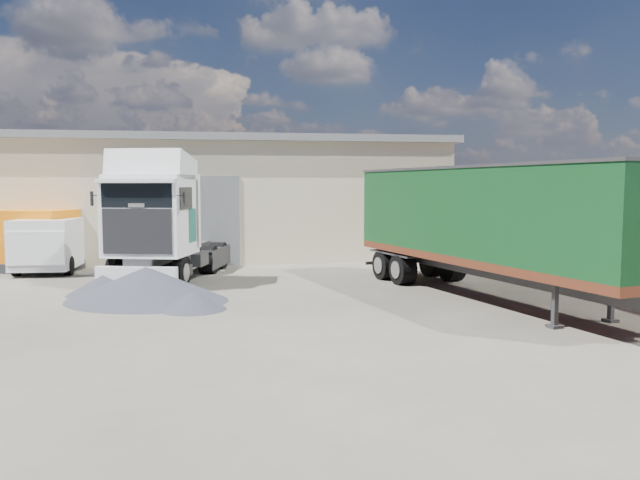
{
  "coord_description": "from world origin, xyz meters",
  "views": [
    {
      "loc": [
        -0.65,
        -15.22,
        3.21
      ],
      "look_at": [
        2.19,
        3.0,
        1.6
      ],
      "focal_mm": 35.0,
      "sensor_mm": 36.0,
      "label": 1
    }
  ],
  "objects": [
    {
      "name": "warehouse",
      "position": [
        -6.0,
        16.0,
        2.66
      ],
      "size": [
        30.6,
        12.6,
        5.42
      ],
      "color": "#BDAC91",
      "rests_on": "ground"
    },
    {
      "name": "tractor_unit",
      "position": [
        -2.69,
        5.79,
        1.82
      ],
      "size": [
        3.98,
        6.8,
        4.34
      ],
      "rotation": [
        0.0,
        0.0,
        -0.26
      ],
      "color": "black",
      "rests_on": "ground"
    },
    {
      "name": "gravel_heap",
      "position": [
        -2.85,
        2.53,
        0.45
      ],
      "size": [
        5.82,
        5.82,
        0.96
      ],
      "rotation": [
        0.0,
        0.0,
        -0.32
      ],
      "color": "black",
      "rests_on": "ground"
    },
    {
      "name": "panel_van",
      "position": [
        -7.01,
        9.59,
        1.03
      ],
      "size": [
        2.12,
        4.94,
        2.0
      ],
      "rotation": [
        0.0,
        0.0,
        -0.03
      ],
      "color": "black",
      "rests_on": "ground"
    },
    {
      "name": "orange_skip",
      "position": [
        -8.0,
        9.8,
        1.0
      ],
      "size": [
        4.24,
        3.41,
        2.3
      ],
      "rotation": [
        0.0,
        0.0,
        -0.34
      ],
      "color": "#2D2D30",
      "rests_on": "ground"
    },
    {
      "name": "ground",
      "position": [
        0.0,
        0.0,
        0.0
      ],
      "size": [
        120.0,
        120.0,
        0.0
      ],
      "primitive_type": "plane",
      "color": "#282620",
      "rests_on": "ground"
    },
    {
      "name": "brick_boundary_wall",
      "position": [
        11.5,
        6.0,
        1.25
      ],
      "size": [
        0.35,
        26.0,
        2.5
      ],
      "primitive_type": "cube",
      "color": "maroon",
      "rests_on": "ground"
    },
    {
      "name": "box_trailer",
      "position": [
        6.71,
        1.4,
        2.29
      ],
      "size": [
        4.88,
        11.53,
        3.75
      ],
      "rotation": [
        0.0,
        0.0,
        0.23
      ],
      "color": "#2D2D30",
      "rests_on": "ground"
    }
  ]
}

